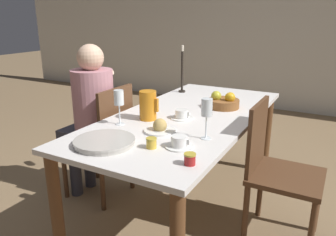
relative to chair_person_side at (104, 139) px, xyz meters
name	(u,v)px	position (x,y,z in m)	size (l,w,h in m)	color
ground_plane	(186,205)	(0.63, 0.16, -0.48)	(20.00, 20.00, 0.00)	#7F6647
wall_back	(281,20)	(0.63, 3.24, 0.82)	(10.00, 0.06, 2.60)	beige
dining_table	(187,127)	(0.63, 0.16, 0.15)	(0.87, 1.89, 0.72)	silver
chair_person_side	(104,139)	(0.00, 0.00, 0.00)	(0.42, 0.42, 0.88)	#51331E
chair_opposite	(275,168)	(1.25, 0.11, 0.00)	(0.42, 0.42, 0.88)	#51331E
person_seated	(91,110)	(-0.08, -0.03, 0.23)	(0.39, 0.41, 1.19)	#33333D
red_pitcher	(148,105)	(0.45, -0.07, 0.34)	(0.14, 0.11, 0.19)	orange
wine_glass_water	(119,99)	(0.35, -0.25, 0.41)	(0.06, 0.06, 0.22)	white
wine_glass_juice	(207,110)	(0.91, -0.22, 0.41)	(0.06, 0.06, 0.23)	white
teacup_near_person	(179,142)	(0.84, -0.40, 0.27)	(0.15, 0.15, 0.06)	white
teacup_across	(182,115)	(0.63, 0.05, 0.27)	(0.15, 0.15, 0.06)	white
serving_tray	(105,142)	(0.48, -0.56, 0.26)	(0.32, 0.32, 0.03)	#B7B2A8
bread_plate	(160,128)	(0.63, -0.24, 0.27)	(0.19, 0.19, 0.08)	white
jam_jar_amber	(151,142)	(0.72, -0.48, 0.27)	(0.06, 0.06, 0.05)	gold
jam_jar_red	(190,158)	(0.98, -0.56, 0.27)	(0.06, 0.06, 0.05)	#A81E1E
fruit_bowl	(223,102)	(0.78, 0.43, 0.29)	(0.24, 0.24, 0.12)	brown
candlestick_tall	(182,73)	(0.29, 0.74, 0.41)	(0.06, 0.06, 0.41)	black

